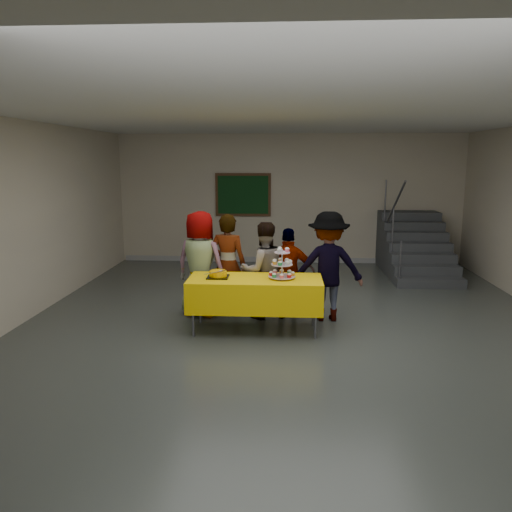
{
  "coord_description": "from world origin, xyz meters",
  "views": [
    {
      "loc": [
        -0.09,
        -6.72,
        2.41
      ],
      "look_at": [
        -0.5,
        0.29,
        1.05
      ],
      "focal_mm": 35.0,
      "sensor_mm": 36.0,
      "label": 1
    }
  ],
  "objects_px": {
    "bear_cake": "(218,273)",
    "schoolchild_d": "(289,272)",
    "schoolchild_b": "(228,265)",
    "staircase": "(413,250)",
    "schoolchild_e": "(328,266)",
    "cupcake_stand": "(282,267)",
    "bake_table": "(255,293)",
    "schoolchild_a": "(200,264)",
    "noticeboard": "(243,195)",
    "schoolchild_c": "(264,270)"
  },
  "relations": [
    {
      "from": "bear_cake",
      "to": "schoolchild_d",
      "type": "xyz_separation_m",
      "value": [
        1.0,
        0.72,
        -0.14
      ]
    },
    {
      "from": "schoolchild_b",
      "to": "staircase",
      "type": "relative_size",
      "value": 0.67
    },
    {
      "from": "schoolchild_e",
      "to": "cupcake_stand",
      "type": "bearing_deg",
      "value": 38.2
    },
    {
      "from": "bake_table",
      "to": "schoolchild_d",
      "type": "relative_size",
      "value": 1.36
    },
    {
      "from": "schoolchild_b",
      "to": "schoolchild_e",
      "type": "bearing_deg",
      "value": -176.25
    },
    {
      "from": "schoolchild_a",
      "to": "noticeboard",
      "type": "height_order",
      "value": "noticeboard"
    },
    {
      "from": "schoolchild_a",
      "to": "schoolchild_e",
      "type": "relative_size",
      "value": 0.99
    },
    {
      "from": "cupcake_stand",
      "to": "schoolchild_c",
      "type": "height_order",
      "value": "schoolchild_c"
    },
    {
      "from": "bear_cake",
      "to": "schoolchild_a",
      "type": "height_order",
      "value": "schoolchild_a"
    },
    {
      "from": "bear_cake",
      "to": "staircase",
      "type": "bearing_deg",
      "value": 47.16
    },
    {
      "from": "bake_table",
      "to": "noticeboard",
      "type": "relative_size",
      "value": 1.45
    },
    {
      "from": "schoolchild_d",
      "to": "cupcake_stand",
      "type": "bearing_deg",
      "value": 84.84
    },
    {
      "from": "cupcake_stand",
      "to": "bake_table",
      "type": "bearing_deg",
      "value": -177.96
    },
    {
      "from": "schoolchild_b",
      "to": "staircase",
      "type": "bearing_deg",
      "value": -128.52
    },
    {
      "from": "cupcake_stand",
      "to": "noticeboard",
      "type": "relative_size",
      "value": 0.34
    },
    {
      "from": "noticeboard",
      "to": "schoolchild_b",
      "type": "bearing_deg",
      "value": -88.52
    },
    {
      "from": "schoolchild_d",
      "to": "noticeboard",
      "type": "height_order",
      "value": "noticeboard"
    },
    {
      "from": "schoolchild_c",
      "to": "noticeboard",
      "type": "height_order",
      "value": "noticeboard"
    },
    {
      "from": "bear_cake",
      "to": "staircase",
      "type": "height_order",
      "value": "staircase"
    },
    {
      "from": "bake_table",
      "to": "cupcake_stand",
      "type": "distance_m",
      "value": 0.53
    },
    {
      "from": "schoolchild_d",
      "to": "bear_cake",
      "type": "bearing_deg",
      "value": 38.53
    },
    {
      "from": "schoolchild_c",
      "to": "schoolchild_d",
      "type": "relative_size",
      "value": 1.08
    },
    {
      "from": "schoolchild_a",
      "to": "bear_cake",
      "type": "bearing_deg",
      "value": 135.54
    },
    {
      "from": "cupcake_stand",
      "to": "staircase",
      "type": "height_order",
      "value": "staircase"
    },
    {
      "from": "bake_table",
      "to": "noticeboard",
      "type": "distance_m",
      "value": 5.02
    },
    {
      "from": "cupcake_stand",
      "to": "schoolchild_e",
      "type": "distance_m",
      "value": 0.9
    },
    {
      "from": "cupcake_stand",
      "to": "schoolchild_c",
      "type": "bearing_deg",
      "value": 114.98
    },
    {
      "from": "schoolchild_b",
      "to": "bear_cake",
      "type": "bearing_deg",
      "value": 95.36
    },
    {
      "from": "staircase",
      "to": "noticeboard",
      "type": "relative_size",
      "value": 1.85
    },
    {
      "from": "schoolchild_b",
      "to": "cupcake_stand",
      "type": "bearing_deg",
      "value": 148.9
    },
    {
      "from": "bake_table",
      "to": "schoolchild_d",
      "type": "xyz_separation_m",
      "value": [
        0.48,
        0.73,
        0.14
      ]
    },
    {
      "from": "noticeboard",
      "to": "schoolchild_e",
      "type": "bearing_deg",
      "value": -69.01
    },
    {
      "from": "schoolchild_a",
      "to": "noticeboard",
      "type": "bearing_deg",
      "value": -77.27
    },
    {
      "from": "schoolchild_e",
      "to": "noticeboard",
      "type": "bearing_deg",
      "value": -70.42
    },
    {
      "from": "bake_table",
      "to": "bear_cake",
      "type": "bearing_deg",
      "value": 178.19
    },
    {
      "from": "schoolchild_b",
      "to": "schoolchild_e",
      "type": "relative_size",
      "value": 0.97
    },
    {
      "from": "schoolchild_b",
      "to": "staircase",
      "type": "xyz_separation_m",
      "value": [
        3.67,
        3.29,
        -0.31
      ]
    },
    {
      "from": "bear_cake",
      "to": "noticeboard",
      "type": "xyz_separation_m",
      "value": [
        -0.05,
        4.86,
        0.77
      ]
    },
    {
      "from": "bake_table",
      "to": "staircase",
      "type": "distance_m",
      "value": 5.15
    },
    {
      "from": "schoolchild_e",
      "to": "schoolchild_a",
      "type": "bearing_deg",
      "value": -4.75
    },
    {
      "from": "cupcake_stand",
      "to": "schoolchild_a",
      "type": "xyz_separation_m",
      "value": [
        -1.27,
        0.69,
        -0.12
      ]
    },
    {
      "from": "bear_cake",
      "to": "schoolchild_d",
      "type": "relative_size",
      "value": 0.26
    },
    {
      "from": "schoolchild_c",
      "to": "schoolchild_d",
      "type": "distance_m",
      "value": 0.41
    },
    {
      "from": "schoolchild_a",
      "to": "staircase",
      "type": "bearing_deg",
      "value": -123.76
    },
    {
      "from": "schoolchild_d",
      "to": "noticeboard",
      "type": "bearing_deg",
      "value": -72.69
    },
    {
      "from": "schoolchild_d",
      "to": "schoolchild_e",
      "type": "xyz_separation_m",
      "value": [
        0.59,
        -0.15,
        0.14
      ]
    },
    {
      "from": "bear_cake",
      "to": "schoolchild_b",
      "type": "distance_m",
      "value": 0.73
    },
    {
      "from": "schoolchild_b",
      "to": "schoolchild_c",
      "type": "xyz_separation_m",
      "value": [
        0.56,
        -0.12,
        -0.06
      ]
    },
    {
      "from": "staircase",
      "to": "schoolchild_b",
      "type": "bearing_deg",
      "value": -138.12
    },
    {
      "from": "schoolchild_b",
      "to": "noticeboard",
      "type": "xyz_separation_m",
      "value": [
        -0.11,
        4.13,
        0.8
      ]
    }
  ]
}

